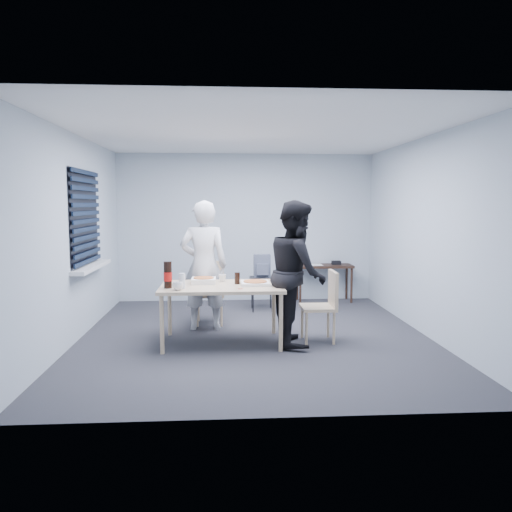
{
  "coord_description": "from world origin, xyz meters",
  "views": [
    {
      "loc": [
        -0.39,
        -6.36,
        1.73
      ],
      "look_at": [
        0.03,
        0.1,
        1.05
      ],
      "focal_mm": 35.0,
      "sensor_mm": 36.0,
      "label": 1
    }
  ],
  "objects": [
    {
      "name": "plastic_cups",
      "position": [
        -0.89,
        -0.48,
        0.82
      ],
      "size": [
        0.09,
        0.09,
        0.18
      ],
      "primitive_type": "cylinder",
      "rotation": [
        0.0,
        0.0,
        0.28
      ],
      "color": "silver",
      "rests_on": "dining_table"
    },
    {
      "name": "dining_table",
      "position": [
        -0.42,
        -0.28,
        0.67
      ],
      "size": [
        1.5,
        0.95,
        0.73
      ],
      "color": "#C9AC89",
      "rests_on": "ground"
    },
    {
      "name": "black_box",
      "position": [
        1.6,
        2.3,
        0.69
      ],
      "size": [
        0.16,
        0.11,
        0.07
      ],
      "primitive_type": "cube",
      "rotation": [
        0.0,
        0.0,
        0.04
      ],
      "color": "black",
      "rests_on": "side_table"
    },
    {
      "name": "soda_bottle",
      "position": [
        -1.06,
        -0.45,
        0.88
      ],
      "size": [
        0.1,
        0.1,
        0.32
      ],
      "rotation": [
        0.0,
        0.0,
        0.23
      ],
      "color": "black",
      "rests_on": "dining_table"
    },
    {
      "name": "side_table",
      "position": [
        1.38,
        2.28,
        0.57
      ],
      "size": [
        0.98,
        0.44,
        0.65
      ],
      "color": "#362115",
      "rests_on": "ground"
    },
    {
      "name": "person_white",
      "position": [
        -0.67,
        0.44,
        0.89
      ],
      "size": [
        0.65,
        0.42,
        1.77
      ],
      "primitive_type": "imported",
      "rotation": [
        0.0,
        0.0,
        3.14
      ],
      "color": "silver",
      "rests_on": "ground"
    },
    {
      "name": "cola_glass",
      "position": [
        -0.23,
        -0.2,
        0.8
      ],
      "size": [
        0.08,
        0.08,
        0.15
      ],
      "primitive_type": "cylinder",
      "rotation": [
        0.0,
        0.0,
        -0.16
      ],
      "color": "black",
      "rests_on": "dining_table"
    },
    {
      "name": "pizza_box_a",
      "position": [
        -0.65,
        -0.11,
        0.76
      ],
      "size": [
        0.3,
        0.3,
        0.08
      ],
      "rotation": [
        0.0,
        0.0,
        -0.44
      ],
      "color": "white",
      "rests_on": "dining_table"
    },
    {
      "name": "papers",
      "position": [
        1.23,
        2.28,
        0.66
      ],
      "size": [
        0.31,
        0.35,
        0.0
      ],
      "primitive_type": "cube",
      "rotation": [
        0.0,
        0.0,
        0.43
      ],
      "color": "white",
      "rests_on": "side_table"
    },
    {
      "name": "person_black",
      "position": [
        0.5,
        -0.34,
        0.89
      ],
      "size": [
        0.47,
        0.86,
        1.77
      ],
      "primitive_type": "imported",
      "rotation": [
        0.0,
        0.0,
        1.57
      ],
      "color": "black",
      "rests_on": "ground"
    },
    {
      "name": "chair_far",
      "position": [
        -0.6,
        0.82,
        0.51
      ],
      "size": [
        0.42,
        0.42,
        0.89
      ],
      "color": "#C9AC89",
      "rests_on": "ground"
    },
    {
      "name": "mug_a",
      "position": [
        -0.93,
        -0.6,
        0.78
      ],
      "size": [
        0.17,
        0.17,
        0.1
      ],
      "primitive_type": "imported",
      "rotation": [
        0.0,
        0.0,
        0.52
      ],
      "color": "white",
      "rests_on": "dining_table"
    },
    {
      "name": "backpack",
      "position": [
        0.22,
        1.59,
        0.72
      ],
      "size": [
        0.27,
        0.2,
        0.37
      ],
      "rotation": [
        0.0,
        0.0,
        -0.18
      ],
      "color": "slate",
      "rests_on": "stool"
    },
    {
      "name": "pizza_box_b",
      "position": [
        -0.01,
        -0.27,
        0.75
      ],
      "size": [
        0.34,
        0.34,
        0.05
      ],
      "rotation": [
        0.0,
        0.0,
        -0.35
      ],
      "color": "white",
      "rests_on": "dining_table"
    },
    {
      "name": "room",
      "position": [
        -2.2,
        0.4,
        1.44
      ],
      "size": [
        5.0,
        5.0,
        5.0
      ],
      "color": "#2E2F33",
      "rests_on": "ground"
    },
    {
      "name": "chair_right",
      "position": [
        0.87,
        -0.27,
        0.51
      ],
      "size": [
        0.42,
        0.42,
        0.89
      ],
      "color": "#C9AC89",
      "rests_on": "ground"
    },
    {
      "name": "rubber_band",
      "position": [
        -0.2,
        -0.56,
        0.73
      ],
      "size": [
        0.06,
        0.06,
        0.0
      ],
      "primitive_type": "torus",
      "rotation": [
        0.0,
        0.0,
        -0.01
      ],
      "color": "red",
      "rests_on": "dining_table"
    },
    {
      "name": "stool",
      "position": [
        0.22,
        1.6,
        0.43
      ],
      "size": [
        0.39,
        0.39,
        0.54
      ],
      "color": "black",
      "rests_on": "ground"
    },
    {
      "name": "mug_b",
      "position": [
        -0.41,
        0.0,
        0.77
      ],
      "size": [
        0.1,
        0.1,
        0.09
      ],
      "primitive_type": "imported",
      "color": "white",
      "rests_on": "dining_table"
    }
  ]
}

